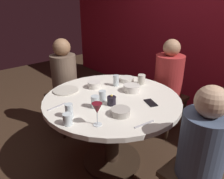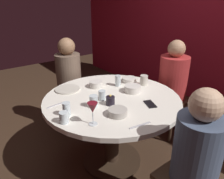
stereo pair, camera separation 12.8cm
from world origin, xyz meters
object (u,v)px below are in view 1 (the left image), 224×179
Objects in this scene: cup_beside_wine at (116,81)px; seated_diner_back at (169,77)px; dining_table at (112,113)px; dinner_plate at (66,90)px; seated_diner_right at (203,146)px; bowl_serving_large at (132,88)px; bowl_sauce_side at (94,85)px; cup_center_front at (102,96)px; wine_glass at (97,109)px; bowl_salad_center at (120,112)px; bowl_small_white at (127,79)px; cup_near_candle at (141,79)px; cup_by_left_diner at (69,111)px; cup_by_right_diner at (68,119)px; candle_holder at (112,101)px; seated_diner_left at (64,76)px; cup_far_edge at (95,102)px; cell_phone at (151,103)px.

seated_diner_back is at bearing 74.51° from cup_beside_wine.
dining_table is 0.51m from dinner_plate.
seated_diner_right is 0.90m from bowl_serving_large.
bowl_sauce_side is 0.23m from cup_beside_wine.
dining_table is 14.15× the size of cup_center_front.
wine_glass reaches higher than bowl_salad_center.
dining_table is at bearing 149.93° from bowl_salad_center.
dining_table is 8.21× the size of bowl_small_white.
seated_diner_back is (0.00, 0.90, 0.14)m from dining_table.
cup_near_candle reaches higher than bowl_sauce_side.
cup_by_left_diner reaches higher than dining_table.
cup_by_right_diner is at bearing -29.29° from dinner_plate.
cup_by_left_diner and cup_beside_wine have the same top height.
dinner_plate is 0.52m from cup_beside_wine.
cup_by_right_diner is at bearing -72.20° from cup_center_front.
wine_glass is (0.17, -0.29, 0.09)m from candle_holder.
dinner_plate is (-0.41, -0.24, 0.17)m from dining_table.
seated_diner_left is at bearing -164.77° from bowl_serving_large.
seated_diner_right is 6.40× the size of wine_glass.
cup_by_left_diner is 1.26× the size of cup_center_front.
candle_holder is 1.08× the size of cup_center_front.
cup_by_left_diner is (0.05, -1.38, 0.07)m from seated_diner_back.
cup_by_left_diner is at bearing -28.02° from seated_diner_left.
seated_diner_back reaches higher than bowl_small_white.
bowl_sauce_side is at bearing 124.17° from cup_by_left_diner.
bowl_small_white is at bearing 144.49° from bowl_serving_large.
dining_table is at bearing -84.86° from cup_near_candle.
wine_glass is 0.77m from cup_beside_wine.
seated_diner_left is 11.17× the size of cup_far_edge.
cup_near_candle is at bearing 95.14° from dining_table.
seated_diner_left is 1.03m from cup_by_left_diner.
candle_holder is 0.72× the size of bowl_sauce_side.
seated_diner_right is 0.94m from cup_by_right_diner.
bowl_sauce_side is at bearing -120.50° from cup_near_candle.
candle_holder is at bearing 7.25° from seated_diner_right.
seated_diner_left is at bearing 180.00° from dining_table.
cup_by_right_diner reaches higher than bowl_small_white.
bowl_salad_center is 1.47× the size of cup_far_edge.
seated_diner_left reaches higher than wine_glass.
cell_phone is at bearing 8.48° from seated_diner_left.
bowl_small_white is at bearing 116.71° from dining_table.
bowl_sauce_side is (-0.30, 0.02, 0.20)m from dining_table.
cup_near_candle is at bearing 62.03° from dinner_plate.
candle_holder is at bearing -43.39° from dining_table.
seated_diner_left is 0.57m from bowl_sauce_side.
cup_beside_wine reaches higher than bowl_sauce_side.
dining_table is at bearing -4.41° from bowl_sauce_side.
dining_table is 1.12× the size of seated_diner_right.
cup_beside_wine reaches higher than candle_holder.
cup_beside_wine reaches higher than bowl_serving_large.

